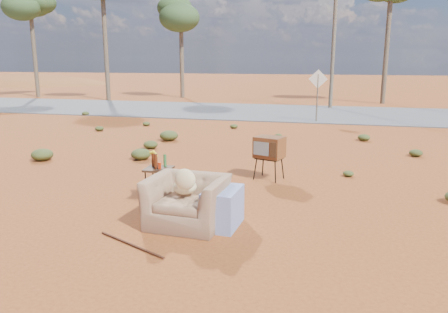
# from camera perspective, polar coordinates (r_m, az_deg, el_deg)

# --- Properties ---
(ground) EXTENTS (140.00, 140.00, 0.00)m
(ground) POSITION_cam_1_polar(r_m,az_deg,el_deg) (7.53, -3.74, -7.75)
(ground) COLOR brown
(ground) RESTS_ON ground
(highway) EXTENTS (140.00, 7.00, 0.04)m
(highway) POSITION_cam_1_polar(r_m,az_deg,el_deg) (21.97, 8.35, 5.72)
(highway) COLOR #565659
(highway) RESTS_ON ground
(dirt_mound) EXTENTS (26.00, 18.00, 2.00)m
(dirt_mound) POSITION_cam_1_polar(r_m,az_deg,el_deg) (51.96, -24.47, 8.65)
(dirt_mound) COLOR brown
(dirt_mound) RESTS_ON ground
(armchair) EXTENTS (1.47, 0.91, 1.06)m
(armchair) POSITION_cam_1_polar(r_m,az_deg,el_deg) (6.98, -4.00, -5.12)
(armchair) COLOR #8D694D
(armchair) RESTS_ON ground
(tv_unit) EXTENTS (0.71, 0.64, 0.96)m
(tv_unit) POSITION_cam_1_polar(r_m,az_deg,el_deg) (9.61, 5.94, 1.13)
(tv_unit) COLOR black
(tv_unit) RESTS_ON ground
(side_table) EXTENTS (0.49, 0.49, 0.95)m
(side_table) POSITION_cam_1_polar(r_m,az_deg,el_deg) (8.09, -8.69, -1.26)
(side_table) COLOR #3C2515
(side_table) RESTS_ON ground
(rusty_bar) EXTENTS (1.25, 0.62, 0.04)m
(rusty_bar) POSITION_cam_1_polar(r_m,az_deg,el_deg) (6.52, -12.05, -11.17)
(rusty_bar) COLOR #481E13
(rusty_bar) RESTS_ON ground
(road_sign) EXTENTS (0.78, 0.06, 2.19)m
(road_sign) POSITION_cam_1_polar(r_m,az_deg,el_deg) (18.76, 12.15, 8.95)
(road_sign) COLOR brown
(road_sign) RESTS_ON ground
(eucalyptus_far_left) EXTENTS (3.20, 3.20, 7.10)m
(eucalyptus_far_left) POSITION_cam_1_polar(r_m,az_deg,el_deg) (33.65, -23.98, 17.27)
(eucalyptus_far_left) COLOR brown
(eucalyptus_far_left) RESTS_ON ground
(eucalyptus_near_left) EXTENTS (3.20, 3.20, 6.60)m
(eucalyptus_near_left) POSITION_cam_1_polar(r_m,az_deg,el_deg) (30.60, -5.66, 17.90)
(eucalyptus_near_left) COLOR brown
(eucalyptus_near_left) RESTS_ON ground
(utility_pole_center) EXTENTS (1.40, 0.20, 8.00)m
(utility_pole_center) POSITION_cam_1_polar(r_m,az_deg,el_deg) (24.26, 14.21, 15.89)
(utility_pole_center) COLOR brown
(utility_pole_center) RESTS_ON ground
(scrub_patch) EXTENTS (17.49, 8.07, 0.33)m
(scrub_patch) POSITION_cam_1_polar(r_m,az_deg,el_deg) (11.78, -1.02, 0.50)
(scrub_patch) COLOR #414C21
(scrub_patch) RESTS_ON ground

